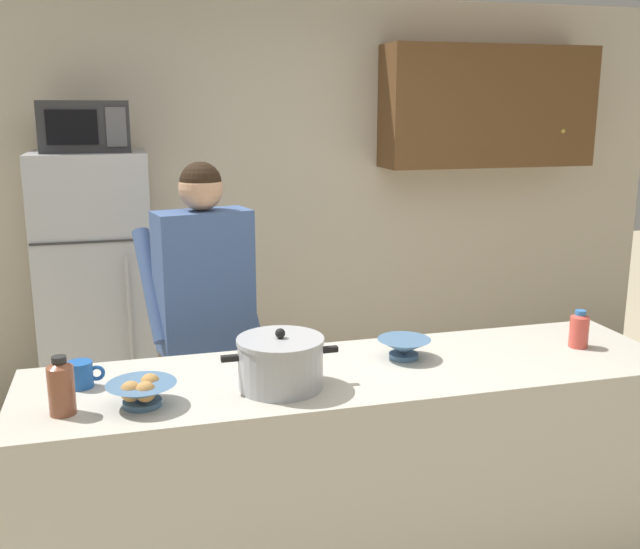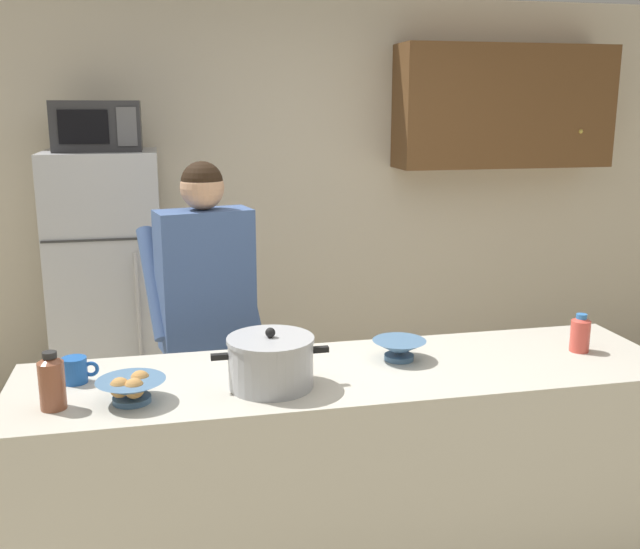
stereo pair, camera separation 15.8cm
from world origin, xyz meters
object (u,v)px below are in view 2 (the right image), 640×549
coffee_mug (76,370)px  empty_bowl (399,348)px  microwave (98,126)px  person_near_pot (206,298)px  cooking_pot (271,362)px  bottle_near_edge (580,333)px  bread_bowl (131,388)px  refrigerator (109,290)px  bottle_mid_counter (52,381)px

coffee_mug → empty_bowl: 1.23m
microwave → empty_bowl: size_ratio=2.24×
person_near_pot → coffee_mug: size_ratio=12.75×
cooking_pot → bottle_near_edge: size_ratio=2.67×
microwave → empty_bowl: (1.23, -1.76, -0.83)m
person_near_pot → bottle_near_edge: bearing=-25.7°
coffee_mug → empty_bowl: bearing=-0.9°
bread_bowl → refrigerator: bearing=95.8°
refrigerator → empty_bowl: bearing=-55.4°
empty_bowl → bottle_mid_counter: bottle_mid_counter is taller
refrigerator → microwave: bearing=-89.9°
bread_bowl → empty_bowl: bearing=11.7°
microwave → empty_bowl: 2.30m
coffee_mug → refrigerator: bearing=89.9°
coffee_mug → bottle_near_edge: (1.99, -0.08, 0.03)m
person_near_pot → cooking_pot: 0.84m
bottle_near_edge → bread_bowl: bearing=-175.2°
coffee_mug → empty_bowl: (1.23, -0.02, -0.00)m
empty_bowl → person_near_pot: bearing=137.9°
cooking_pot → bottle_mid_counter: size_ratio=2.13×
person_near_pot → bottle_near_edge: 1.64m
refrigerator → microwave: size_ratio=3.45×
cooking_pot → bottle_near_edge: (1.30, 0.11, -0.02)m
cooking_pot → coffee_mug: size_ratio=3.24×
refrigerator → bread_bowl: (0.20, -1.99, 0.14)m
person_near_pot → bottle_mid_counter: size_ratio=8.39×
refrigerator → cooking_pot: (0.69, -1.95, 0.19)m
bread_bowl → microwave: bearing=95.9°
microwave → empty_bowl: microwave is taller
coffee_mug → bread_bowl: bearing=-48.5°
cooking_pot → bottle_near_edge: bearing=4.8°
empty_bowl → bottle_near_edge: (0.76, -0.06, 0.03)m
refrigerator → empty_bowl: (1.23, -1.78, 0.14)m
cooking_pot → refrigerator: bearing=109.4°
bread_bowl → empty_bowl: 1.05m
microwave → person_near_pot: microwave is taller
empty_bowl → cooking_pot: bearing=-162.4°
microwave → bottle_near_edge: 2.81m
bottle_mid_counter → person_near_pot: bearing=56.8°
refrigerator → cooking_pot: 2.08m
bottle_near_edge → person_near_pot: bearing=154.3°
person_near_pot → empty_bowl: (0.72, -0.65, -0.08)m
coffee_mug → bread_bowl: (0.20, -0.23, 0.00)m
coffee_mug → bottle_mid_counter: bearing=-102.0°
person_near_pot → empty_bowl: person_near_pot is taller
cooking_pot → bread_bowl: bearing=-175.1°
bottle_mid_counter → empty_bowl: bearing=9.3°
refrigerator → cooking_pot: bearing=-70.6°
empty_bowl → bottle_mid_counter: bearing=-170.7°
microwave → person_near_pot: 1.43m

